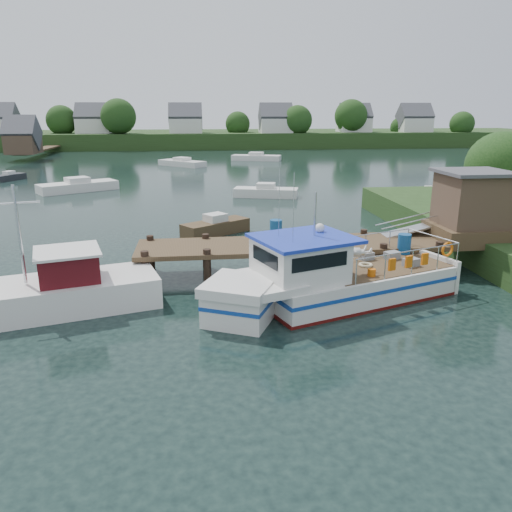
{
  "coord_description": "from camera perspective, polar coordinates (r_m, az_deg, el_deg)",
  "views": [
    {
      "loc": [
        -3.32,
        -20.98,
        7.05
      ],
      "look_at": [
        -1.0,
        -1.5,
        1.3
      ],
      "focal_mm": 35.0,
      "sensor_mm": 36.0,
      "label": 1
    }
  ],
  "objects": [
    {
      "name": "moored_far",
      "position": [
        73.93,
        0.03,
        11.21
      ],
      "size": [
        7.42,
        4.43,
        1.19
      ],
      "rotation": [
        0.0,
        0.0,
        -0.05
      ],
      "color": "silver",
      "rests_on": "ground"
    },
    {
      "name": "ground_plane",
      "position": [
        22.38,
        2.09,
        -2.04
      ],
      "size": [
        160.0,
        160.0,
        0.0
      ],
      "primitive_type": "plane",
      "color": "black"
    },
    {
      "name": "moored_a",
      "position": [
        48.19,
        -19.68,
        7.54
      ],
      "size": [
        7.03,
        5.53,
        1.26
      ],
      "rotation": [
        0.0,
        0.0,
        0.2
      ],
      "color": "silver",
      "rests_on": "ground"
    },
    {
      "name": "dock",
      "position": [
        23.67,
        17.96,
        3.81
      ],
      "size": [
        16.6,
        3.0,
        4.78
      ],
      "color": "#493722",
      "rests_on": "ground"
    },
    {
      "name": "far_shore",
      "position": [
        103.52,
        -5.08,
        13.53
      ],
      "size": [
        140.0,
        42.55,
        9.22
      ],
      "color": "#253F1A",
      "rests_on": "ground"
    },
    {
      "name": "lobster_boat",
      "position": [
        18.9,
        8.33,
        -2.75
      ],
      "size": [
        10.4,
        5.96,
        5.12
      ],
      "rotation": [
        0.0,
        0.0,
        0.34
      ],
      "color": "silver",
      "rests_on": "ground"
    },
    {
      "name": "moored_b",
      "position": [
        42.34,
        1.14,
        7.35
      ],
      "size": [
        5.6,
        3.12,
        1.17
      ],
      "rotation": [
        0.0,
        0.0,
        0.35
      ],
      "color": "silver",
      "rests_on": "ground"
    },
    {
      "name": "moored_d",
      "position": [
        67.06,
        -8.45,
        10.49
      ],
      "size": [
        6.41,
        6.23,
        1.13
      ],
      "rotation": [
        0.0,
        0.0,
        0.29
      ],
      "color": "silver",
      "rests_on": "ground"
    },
    {
      "name": "work_boat",
      "position": [
        19.56,
        -23.24,
        -3.88
      ],
      "size": [
        8.83,
        4.62,
        4.65
      ],
      "rotation": [
        0.0,
        0.0,
        0.28
      ],
      "color": "silver",
      "rests_on": "ground"
    },
    {
      "name": "moored_e",
      "position": [
        58.68,
        -26.34,
        8.12
      ],
      "size": [
        2.67,
        3.61,
        0.96
      ],
      "rotation": [
        0.0,
        0.0,
        -0.32
      ],
      "color": "black",
      "rests_on": "ground"
    },
    {
      "name": "moored_rowboat",
      "position": [
        29.58,
        -4.64,
        3.39
      ],
      "size": [
        4.21,
        3.56,
        1.21
      ],
      "rotation": [
        0.0,
        0.0,
        0.09
      ],
      "color": "#493722",
      "rests_on": "ground"
    },
    {
      "name": "moored_c",
      "position": [
        44.12,
        19.95,
        6.64
      ],
      "size": [
        6.43,
        3.11,
        0.97
      ],
      "rotation": [
        0.0,
        0.0,
        -0.35
      ],
      "color": "silver",
      "rests_on": "ground"
    }
  ]
}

